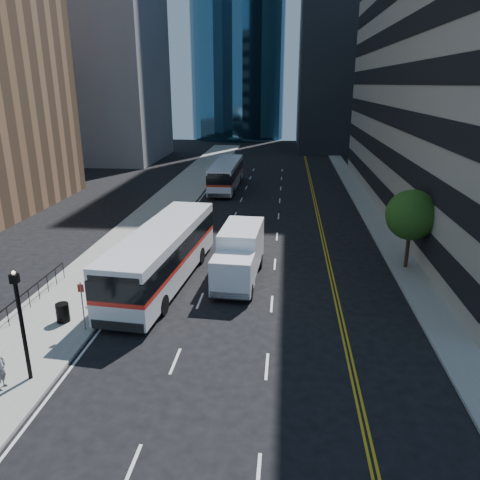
{
  "coord_description": "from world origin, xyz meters",
  "views": [
    {
      "loc": [
        1.06,
        -21.28,
        11.48
      ],
      "look_at": [
        -1.5,
        4.52,
        2.8
      ],
      "focal_mm": 35.0,
      "sensor_mm": 36.0,
      "label": 1
    }
  ],
  "objects": [
    {
      "name": "box_truck",
      "position": [
        -1.61,
        5.09,
        1.69
      ],
      "size": [
        2.66,
        6.8,
        3.2
      ],
      "rotation": [
        0.0,
        0.0,
        -0.06
      ],
      "color": "white",
      "rests_on": "ground"
    },
    {
      "name": "trash_can",
      "position": [
        -9.83,
        -1.29,
        0.63
      ],
      "size": [
        0.8,
        0.8,
        0.97
      ],
      "primitive_type": "cylinder",
      "rotation": [
        0.0,
        0.0,
        -0.27
      ],
      "color": "black",
      "rests_on": "sidewalk_west"
    },
    {
      "name": "street_tree",
      "position": [
        9.0,
        8.0,
        3.64
      ],
      "size": [
        3.2,
        3.2,
        5.1
      ],
      "color": "#332114",
      "rests_on": "sidewalk_east"
    },
    {
      "name": "sidewalk_west",
      "position": [
        -10.5,
        25.0,
        0.07
      ],
      "size": [
        5.0,
        90.0,
        0.15
      ],
      "primitive_type": "cube",
      "color": "gray",
      "rests_on": "ground"
    },
    {
      "name": "bus_front",
      "position": [
        -6.09,
        4.26,
        1.86
      ],
      "size": [
        4.01,
        13.44,
        3.42
      ],
      "rotation": [
        0.0,
        0.0,
        -0.09
      ],
      "color": "silver",
      "rests_on": "ground"
    },
    {
      "name": "bus_rear",
      "position": [
        -5.72,
        31.27,
        1.68
      ],
      "size": [
        2.7,
        11.97,
        3.08
      ],
      "rotation": [
        0.0,
        0.0,
        -0.01
      ],
      "color": "white",
      "rests_on": "ground"
    },
    {
      "name": "pedestrian",
      "position": [
        -9.74,
        -6.73,
        1.0
      ],
      "size": [
        0.41,
        0.62,
        1.7
      ],
      "primitive_type": "imported",
      "rotation": [
        0.0,
        0.0,
        1.58
      ],
      "color": "#54555B",
      "rests_on": "sidewalk_west"
    },
    {
      "name": "midrise_west",
      "position": [
        -28.0,
        52.0,
        17.5
      ],
      "size": [
        18.0,
        18.0,
        35.0
      ],
      "primitive_type": "cube",
      "color": "gray",
      "rests_on": "ground"
    },
    {
      "name": "lamp_post",
      "position": [
        -9.0,
        -6.0,
        2.72
      ],
      "size": [
        0.28,
        0.28,
        4.56
      ],
      "color": "black",
      "rests_on": "sidewalk_west"
    },
    {
      "name": "sidewalk_east",
      "position": [
        9.0,
        25.0,
        0.07
      ],
      "size": [
        2.0,
        90.0,
        0.15
      ],
      "primitive_type": "cube",
      "color": "gray",
      "rests_on": "ground"
    },
    {
      "name": "ground",
      "position": [
        0.0,
        0.0,
        0.0
      ],
      "size": [
        160.0,
        160.0,
        0.0
      ],
      "primitive_type": "plane",
      "color": "black",
      "rests_on": "ground"
    }
  ]
}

